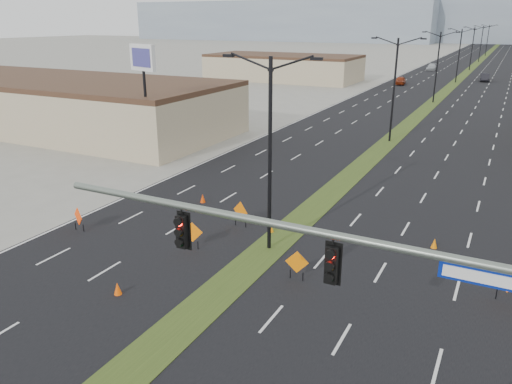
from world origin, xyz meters
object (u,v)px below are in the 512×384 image
at_px(construction_sign_5, 509,280).
at_px(cone_3, 203,198).
at_px(construction_sign_1, 192,233).
at_px(construction_sign_2, 241,212).
at_px(streetlight_4, 472,47).
at_px(car_left, 400,81).
at_px(car_mid, 485,77).
at_px(pole_sign_west, 143,67).
at_px(streetlight_5, 481,43).
at_px(streetlight_6, 488,39).
at_px(cone_1, 271,228).
at_px(construction_sign_3, 297,263).
at_px(cone_2, 434,243).
at_px(construction_sign_0, 78,217).
at_px(streetlight_3, 459,54).
at_px(cone_0, 118,289).
at_px(streetlight_1, 394,87).
at_px(streetlight_2, 437,65).
at_px(streetlight_0, 270,150).

height_order(construction_sign_5, cone_3, construction_sign_5).
height_order(construction_sign_1, construction_sign_2, construction_sign_2).
distance_m(streetlight_4, construction_sign_5, 112.77).
xyz_separation_m(streetlight_4, car_left, (-8.98, -36.24, -4.67)).
xyz_separation_m(car_mid, pole_sign_west, (-21.92, -77.42, 7.21)).
bearing_deg(construction_sign_1, streetlight_5, 67.04).
xyz_separation_m(streetlight_6, cone_1, (-0.81, -166.05, -5.14)).
xyz_separation_m(streetlight_5, construction_sign_3, (2.63, -142.48, -4.56)).
height_order(cone_2, pole_sign_west, pole_sign_west).
bearing_deg(cone_1, construction_sign_3, -52.07).
bearing_deg(construction_sign_0, cone_1, 49.47).
bearing_deg(streetlight_3, cone_0, -92.47).
height_order(car_left, construction_sign_0, car_left).
xyz_separation_m(car_mid, construction_sign_3, (-2.24, -91.22, 0.10)).
bearing_deg(construction_sign_2, construction_sign_0, -129.67).
relative_size(streetlight_6, construction_sign_0, 6.98).
distance_m(streetlight_1, car_mid, 61.12).
distance_m(car_left, construction_sign_0, 78.67).
height_order(streetlight_2, cone_2, streetlight_2).
relative_size(streetlight_3, car_mid, 2.15).
bearing_deg(cone_1, construction_sign_1, -126.94).
xyz_separation_m(streetlight_1, pole_sign_west, (-17.05, -16.67, 2.55)).
height_order(streetlight_3, construction_sign_2, streetlight_3).
bearing_deg(streetlight_6, construction_sign_5, -86.09).
height_order(streetlight_0, cone_2, streetlight_0).
xyz_separation_m(construction_sign_0, pole_sign_west, (-6.22, 14.22, 7.13)).
bearing_deg(construction_sign_0, streetlight_1, 94.37).
bearing_deg(streetlight_2, construction_sign_3, -87.42).
bearing_deg(construction_sign_2, streetlight_0, -15.31).
height_order(streetlight_2, car_mid, streetlight_2).
bearing_deg(cone_0, streetlight_6, 88.71).
bearing_deg(construction_sign_1, streetlight_3, 66.08).
bearing_deg(construction_sign_3, streetlight_1, 82.53).
relative_size(streetlight_0, streetlight_4, 1.00).
xyz_separation_m(streetlight_6, construction_sign_5, (11.49, -168.10, -4.37)).
distance_m(streetlight_2, cone_0, 63.69).
bearing_deg(cone_1, construction_sign_2, -179.67).
relative_size(streetlight_0, streetlight_3, 1.00).
relative_size(streetlight_2, cone_2, 17.60).
bearing_deg(cone_3, streetlight_2, 82.24).
xyz_separation_m(streetlight_6, construction_sign_3, (2.63, -170.48, -4.56)).
height_order(streetlight_1, car_mid, streetlight_1).
bearing_deg(streetlight_3, streetlight_2, -90.00).
height_order(construction_sign_5, cone_1, construction_sign_5).
bearing_deg(streetlight_0, cone_1, 112.68).
xyz_separation_m(cone_1, cone_3, (-6.23, 2.42, 0.02)).
distance_m(car_mid, construction_sign_3, 91.25).
distance_m(car_mid, cone_3, 85.22).
bearing_deg(streetlight_2, streetlight_0, -90.00).
height_order(streetlight_4, cone_0, streetlight_4).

